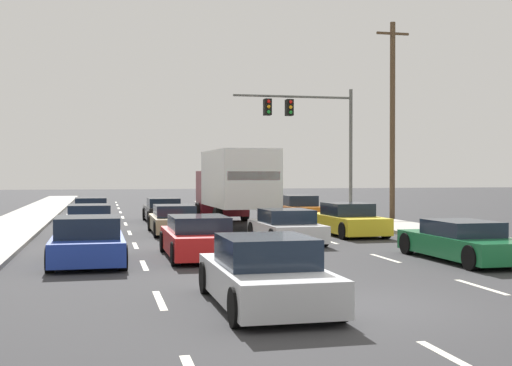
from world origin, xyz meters
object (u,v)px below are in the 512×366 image
at_px(car_green, 463,242).
at_px(utility_pole_mid, 392,118).
at_px(box_truck, 234,183).
at_px(car_orange, 297,209).
at_px(car_gray, 89,222).
at_px(car_navy, 90,211).
at_px(car_red, 198,238).
at_px(car_yellow, 347,220).
at_px(car_black, 163,211).
at_px(car_blue, 88,242).
at_px(car_silver, 266,275).
at_px(traffic_signal_mast, 305,120).
at_px(car_white, 286,227).
at_px(car_tan, 174,220).

xyz_separation_m(car_green, utility_pole_mid, (5.25, 16.33, 4.84)).
distance_m(box_truck, car_green, 14.20).
bearing_deg(car_orange, car_gray, -147.67).
bearing_deg(car_green, car_navy, 120.31).
height_order(car_red, car_orange, car_orange).
bearing_deg(car_yellow, car_black, 125.93).
bearing_deg(box_truck, car_black, 130.42).
height_order(car_gray, car_black, car_gray).
height_order(car_gray, car_blue, car_blue).
height_order(car_black, car_silver, car_silver).
height_order(car_black, traffic_signal_mast, traffic_signal_mast).
xyz_separation_m(box_truck, car_orange, (3.83, 2.75, -1.39)).
bearing_deg(box_truck, car_white, -87.69).
bearing_deg(utility_pole_mid, car_blue, -136.32).
distance_m(car_tan, traffic_signal_mast, 14.82).
bearing_deg(car_silver, car_black, 89.83).
relative_size(car_black, car_orange, 0.97).
height_order(car_blue, car_yellow, car_blue).
distance_m(car_navy, utility_pole_mid, 16.38).
distance_m(car_blue, car_yellow, 11.79).
bearing_deg(car_white, car_silver, -107.26).
relative_size(car_black, car_white, 1.03).
relative_size(car_blue, box_truck, 0.53).
distance_m(car_black, car_red, 14.77).
bearing_deg(car_gray, car_black, 64.33).
bearing_deg(car_blue, car_silver, -63.77).
relative_size(car_yellow, car_green, 1.00).
bearing_deg(car_silver, car_gray, 102.96).
height_order(car_orange, car_yellow, car_orange).
height_order(car_red, car_silver, car_silver).
xyz_separation_m(car_red, car_silver, (0.21, -7.35, 0.01)).
bearing_deg(car_green, traffic_signal_mast, 85.00).
height_order(car_black, box_truck, box_truck).
relative_size(car_blue, car_orange, 0.96).
bearing_deg(traffic_signal_mast, car_tan, -129.07).
height_order(car_tan, traffic_signal_mast, traffic_signal_mast).
height_order(car_silver, car_orange, car_orange).
bearing_deg(traffic_signal_mast, car_red, -115.41).
bearing_deg(car_silver, car_yellow, 63.71).
relative_size(car_tan, car_green, 0.93).
bearing_deg(box_truck, car_green, -74.36).
bearing_deg(car_navy, car_silver, -81.24).
xyz_separation_m(car_tan, car_red, (-0.11, -7.90, 0.03)).
distance_m(car_silver, utility_pole_mid, 25.01).
height_order(car_blue, car_silver, car_silver).
xyz_separation_m(car_gray, traffic_signal_mast, (12.11, 11.21, 4.98)).
height_order(box_truck, car_white, box_truck).
bearing_deg(car_navy, box_truck, -32.01).
distance_m(car_tan, car_yellow, 6.94).
bearing_deg(car_gray, box_truck, 30.26).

